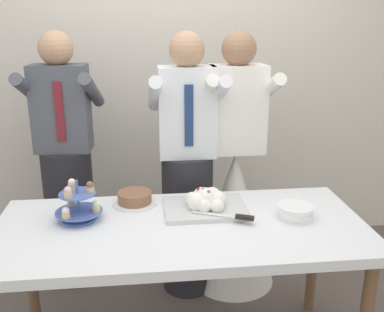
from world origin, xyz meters
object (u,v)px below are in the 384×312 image
Objects in this scene: round_cake at (135,198)px; person_bride at (234,201)px; plate_stack at (295,212)px; person_groom at (187,182)px; dessert_table at (181,239)px; main_cake_tray at (206,202)px; person_guest at (67,176)px; cupcake_stand at (78,205)px.

person_bride reaches higher than round_cake.
plate_stack is 0.80m from person_groom.
dessert_table is 0.24m from main_cake_tray.
main_cake_tray is at bearing 161.86° from plate_stack.
person_groom is at bearing -171.92° from person_bride.
person_guest is at bearing 165.62° from person_groom.
person_guest reaches higher than plate_stack.
cupcake_stand is 0.64m from main_cake_tray.
person_bride is at bearing 33.48° from round_cake.
person_groom reaches higher than round_cake.
plate_stack is at bearing -18.35° from round_cake.
dessert_table is 0.82m from person_bride.
person_bride is (-0.16, 0.68, -0.23)m from plate_stack.
main_cake_tray is 1.07m from person_guest.
person_groom reaches higher than cupcake_stand.
person_bride is (0.63, 0.42, -0.22)m from round_cake.
person_bride reaches higher than plate_stack.
plate_stack is 0.11× the size of person_bride.
round_cake is 0.14× the size of person_groom.
person_groom is (0.10, 0.65, 0.05)m from dessert_table.
person_groom reaches higher than plate_stack.
dessert_table is 0.66m from person_groom.
cupcake_stand is 1.11m from person_bride.
dessert_table is at bearing -178.31° from plate_stack.
round_cake is at bearing 31.74° from cupcake_stand.
plate_stack is (0.57, 0.02, 0.11)m from dessert_table.
person_bride is (0.41, 0.70, -0.12)m from dessert_table.
main_cake_tray reaches higher than dessert_table.
round_cake reaches higher than dessert_table.
dessert_table is 7.50× the size of round_cake.
dessert_table is 1.08m from person_guest.
person_bride is at bearing 103.17° from plate_stack.
main_cake_tray is 0.26× the size of person_bride.
person_guest is (-1.08, 0.15, 0.16)m from person_bride.
person_guest is (-0.81, 0.69, -0.07)m from main_cake_tray.
main_cake_tray is 0.26× the size of person_groom.
plate_stack is at bearing -76.83° from person_bride.
cupcake_stand reaches higher than dessert_table.
person_groom is 1.00× the size of person_bride.
person_guest is (-0.17, 0.74, -0.11)m from cupcake_stand.
dessert_table is 0.58m from plate_stack.
round_cake is 0.73m from person_guest.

